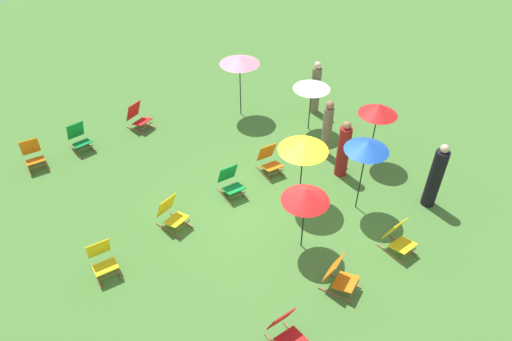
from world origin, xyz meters
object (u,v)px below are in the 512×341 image
deckchair_5 (171,214)px  umbrella_0 (303,146)px  deckchair_9 (398,238)px  deckchair_6 (102,259)px  person_1 (327,129)px  deckchair_1 (339,276)px  person_0 (435,177)px  deckchair_2 (269,160)px  deckchair_8 (138,117)px  deckchair_4 (33,155)px  umbrella_1 (306,195)px  deckchair_3 (286,330)px  umbrella_2 (240,60)px  deckchair_10 (79,138)px  person_2 (343,150)px  umbrella_4 (312,85)px  person_3 (316,89)px  umbrella_5 (367,146)px  umbrella_3 (379,109)px  deckchair_0 (231,182)px

deckchair_5 → umbrella_0: umbrella_0 is taller
deckchair_9 → deckchair_6: bearing=147.9°
deckchair_6 → umbrella_0: bearing=-3.9°
person_1 → deckchair_1: bearing=-97.0°
person_0 → person_1: person_0 is taller
deckchair_2 → deckchair_8: 4.47m
deckchair_4 → umbrella_1: size_ratio=0.49×
deckchair_3 → deckchair_8: (1.78, 8.04, 0.00)m
deckchair_5 → umbrella_1: (1.77, -2.50, 1.19)m
deckchair_2 → umbrella_2: 3.36m
deckchair_10 → person_1: bearing=-43.0°
deckchair_10 → umbrella_2: (4.61, -1.70, 1.49)m
deckchair_2 → deckchair_6: bearing=-167.1°
person_2 → umbrella_2: bearing=153.3°
person_0 → deckchair_4: bearing=14.6°
umbrella_1 → deckchair_9: bearing=-45.5°
umbrella_4 → person_3: bearing=32.6°
deckchair_1 → deckchair_2: size_ratio=1.02×
umbrella_5 → person_0: umbrella_5 is taller
deckchair_4 → deckchair_6: 4.57m
umbrella_4 → person_2: bearing=-115.1°
umbrella_0 → umbrella_4: (2.54, 2.01, -0.20)m
deckchair_5 → deckchair_9: (3.25, -4.00, 0.00)m
person_0 → deckchair_9: bearing=75.3°
umbrella_5 → deckchair_5: bearing=145.4°
person_1 → deckchair_4: bearing=180.0°
deckchair_9 → umbrella_5: umbrella_5 is taller
deckchair_6 → person_0: person_0 is taller
deckchair_1 → umbrella_4: (3.88, 4.37, 1.13)m
person_2 → deckchair_2: bearing=-162.5°
person_0 → person_2: size_ratio=1.09×
umbrella_4 → person_2: (-0.96, -2.04, -0.73)m
umbrella_2 → umbrella_5: (-0.71, -5.16, 0.01)m
deckchair_8 → umbrella_3: size_ratio=0.47×
deckchair_0 → deckchair_3: (-1.92, -3.84, 0.00)m
person_0 → deckchair_8: bearing=-0.4°
deckchair_3 → person_2: person_2 is taller
umbrella_0 → deckchair_5: bearing=153.2°
deckchair_8 → person_0: person_0 is taller
deckchair_0 → person_2: person_2 is taller
umbrella_1 → deckchair_0: bearing=90.7°
deckchair_2 → deckchair_10: bearing=139.0°
umbrella_4 → deckchair_4: bearing=150.8°
person_3 → person_2: bearing=-96.8°
umbrella_5 → deckchair_9: bearing=-106.8°
deckchair_3 → person_3: bearing=46.0°
umbrella_3 → person_0: umbrella_3 is taller
deckchair_3 → deckchair_9: size_ratio=1.00×
deckchair_9 → person_2: 2.83m
deckchair_4 → person_0: person_0 is taller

